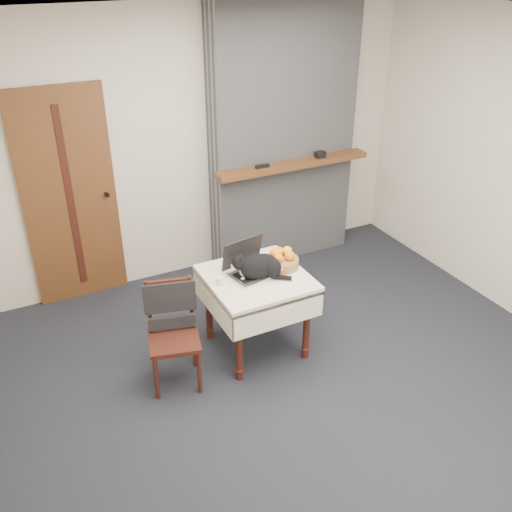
{
  "coord_description": "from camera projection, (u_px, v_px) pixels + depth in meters",
  "views": [
    {
      "loc": [
        -1.83,
        -2.98,
        3.02
      ],
      "look_at": [
        -0.12,
        0.42,
        0.91
      ],
      "focal_mm": 40.0,
      "sensor_mm": 36.0,
      "label": 1
    }
  ],
  "objects": [
    {
      "name": "side_table",
      "position": [
        256.0,
        288.0,
        4.56
      ],
      "size": [
        0.78,
        0.78,
        0.7
      ],
      "color": "#3E1810",
      "rests_on": "ground"
    },
    {
      "name": "chimney",
      "position": [
        283.0,
        138.0,
        5.68
      ],
      "size": [
        1.62,
        0.48,
        2.6
      ],
      "color": "gray",
      "rests_on": "ground"
    },
    {
      "name": "chair",
      "position": [
        172.0,
        318.0,
        4.28
      ],
      "size": [
        0.46,
        0.45,
        0.84
      ],
      "rotation": [
        0.0,
        0.0,
        -0.25
      ],
      "color": "#3E1810",
      "rests_on": "ground"
    },
    {
      "name": "cream_jar",
      "position": [
        220.0,
        281.0,
        4.38
      ],
      "size": [
        0.06,
        0.06,
        0.06
      ],
      "primitive_type": "cylinder",
      "color": "white",
      "rests_on": "side_table"
    },
    {
      "name": "fruit_basket",
      "position": [
        282.0,
        260.0,
        4.6
      ],
      "size": [
        0.27,
        0.27,
        0.15
      ],
      "color": "#A47342",
      "rests_on": "side_table"
    },
    {
      "name": "ground",
      "position": [
        293.0,
        377.0,
        4.51
      ],
      "size": [
        4.5,
        4.5,
        0.0
      ],
      "primitive_type": "plane",
      "color": "black",
      "rests_on": "ground"
    },
    {
      "name": "door",
      "position": [
        70.0,
        199.0,
        5.09
      ],
      "size": [
        0.82,
        0.1,
        2.0
      ],
      "color": "brown",
      "rests_on": "ground"
    },
    {
      "name": "pill_bottle",
      "position": [
        281.0,
        272.0,
        4.49
      ],
      "size": [
        0.03,
        0.03,
        0.07
      ],
      "color": "#A43E14",
      "rests_on": "side_table"
    },
    {
      "name": "desk_clutter",
      "position": [
        276.0,
        268.0,
        4.61
      ],
      "size": [
        0.1,
        0.11,
        0.01
      ],
      "primitive_type": "cube",
      "rotation": [
        0.0,
        0.0,
        0.84
      ],
      "color": "black",
      "rests_on": "side_table"
    },
    {
      "name": "room_shell",
      "position": [
        268.0,
        145.0,
        4.01
      ],
      "size": [
        4.52,
        4.01,
        2.61
      ],
      "color": "beige",
      "rests_on": "ground"
    },
    {
      "name": "laptop",
      "position": [
        249.0,
        265.0,
        4.52
      ],
      "size": [
        0.42,
        0.38,
        0.27
      ],
      "rotation": [
        0.0,
        0.0,
        0.19
      ],
      "color": "#B7B7BC",
      "rests_on": "side_table"
    },
    {
      "name": "cat",
      "position": [
        260.0,
        267.0,
        4.44
      ],
      "size": [
        0.43,
        0.31,
        0.23
      ],
      "rotation": [
        0.0,
        0.0,
        -0.3
      ],
      "color": "black",
      "rests_on": "side_table"
    }
  ]
}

